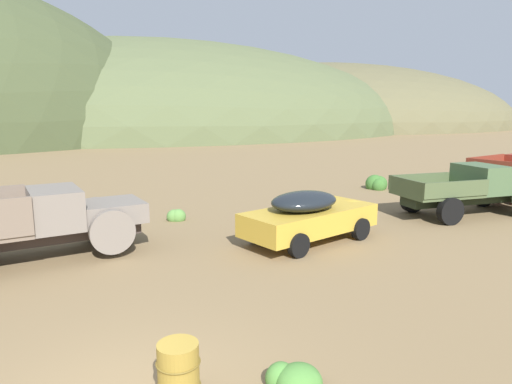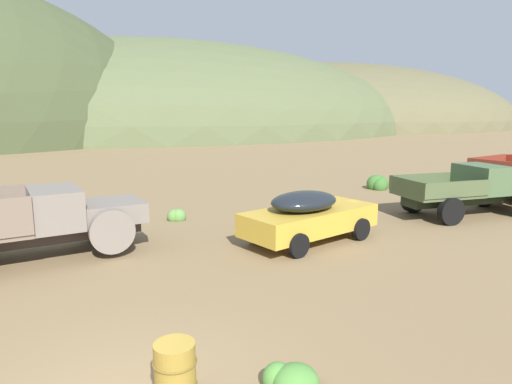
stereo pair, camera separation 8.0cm
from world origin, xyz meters
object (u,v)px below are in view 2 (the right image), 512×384
truck_primer_gray (48,221)px  truck_weathered_green (479,189)px  car_faded_yellow (313,215)px  oil_drum_by_truck (175,374)px

truck_primer_gray → truck_weathered_green: 14.92m
truck_weathered_green → car_faded_yellow: bearing=-170.3°
truck_primer_gray → car_faded_yellow: (7.29, -1.55, -0.21)m
truck_primer_gray → car_faded_yellow: bearing=-18.1°
car_faded_yellow → truck_weathered_green: size_ratio=0.83×
truck_primer_gray → oil_drum_by_truck: truck_primer_gray is taller
truck_primer_gray → oil_drum_by_truck: size_ratio=6.53×
truck_primer_gray → truck_weathered_green: size_ratio=0.99×
oil_drum_by_truck → truck_primer_gray: bearing=101.3°
truck_weathered_green → oil_drum_by_truck: (-13.38, -6.43, -0.54)m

